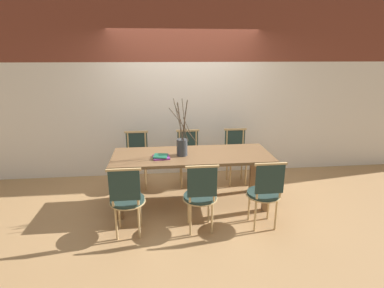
{
  "coord_description": "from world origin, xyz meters",
  "views": [
    {
      "loc": [
        -0.42,
        -3.94,
        2.11
      ],
      "look_at": [
        0.0,
        0.0,
        0.91
      ],
      "focal_mm": 28.0,
      "sensor_mm": 36.0,
      "label": 1
    }
  ],
  "objects": [
    {
      "name": "chair_far_left",
      "position": [
        0.02,
        0.71,
        0.5
      ],
      "size": [
        0.43,
        0.43,
        0.91
      ],
      "rotation": [
        0.0,
        0.0,
        3.14
      ],
      "color": "#233833",
      "rests_on": "ground_plane"
    },
    {
      "name": "dining_table",
      "position": [
        0.0,
        0.0,
        0.65
      ],
      "size": [
        2.21,
        0.83,
        0.76
      ],
      "color": "brown",
      "rests_on": "ground_plane"
    },
    {
      "name": "vase_centerpiece",
      "position": [
        -0.14,
        -0.03,
        0.9
      ],
      "size": [
        0.36,
        0.26,
        0.79
      ],
      "color": "#33383D",
      "rests_on": "dining_table"
    },
    {
      "name": "chair_near_leftend",
      "position": [
        -0.84,
        -0.71,
        0.5
      ],
      "size": [
        0.43,
        0.43,
        0.91
      ],
      "color": "#233833",
      "rests_on": "ground_plane"
    },
    {
      "name": "wall_rear",
      "position": [
        0.0,
        1.25,
        1.6
      ],
      "size": [
        12.0,
        0.06,
        3.2
      ],
      "color": "silver",
      "rests_on": "ground_plane"
    },
    {
      "name": "chair_far_leftend",
      "position": [
        -0.82,
        0.71,
        0.5
      ],
      "size": [
        0.43,
        0.43,
        0.91
      ],
      "rotation": [
        0.0,
        0.0,
        3.14
      ],
      "color": "#233833",
      "rests_on": "ground_plane"
    },
    {
      "name": "book_stack",
      "position": [
        -0.43,
        -0.11,
        0.78
      ],
      "size": [
        0.24,
        0.22,
        0.04
      ],
      "color": "#842D8C",
      "rests_on": "dining_table"
    },
    {
      "name": "ground_plane",
      "position": [
        0.0,
        0.0,
        0.0
      ],
      "size": [
        16.0,
        16.0,
        0.0
      ],
      "primitive_type": "plane",
      "color": "#A87F51"
    },
    {
      "name": "chair_far_center",
      "position": [
        0.82,
        0.71,
        0.5
      ],
      "size": [
        0.43,
        0.43,
        0.91
      ],
      "rotation": [
        0.0,
        0.0,
        3.14
      ],
      "color": "#233833",
      "rests_on": "ground_plane"
    },
    {
      "name": "chair_near_left",
      "position": [
        0.03,
        -0.71,
        0.5
      ],
      "size": [
        0.43,
        0.43,
        0.91
      ],
      "color": "#233833",
      "rests_on": "ground_plane"
    },
    {
      "name": "chair_near_center",
      "position": [
        0.82,
        -0.71,
        0.5
      ],
      "size": [
        0.43,
        0.43,
        0.91
      ],
      "color": "#233833",
      "rests_on": "ground_plane"
    }
  ]
}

